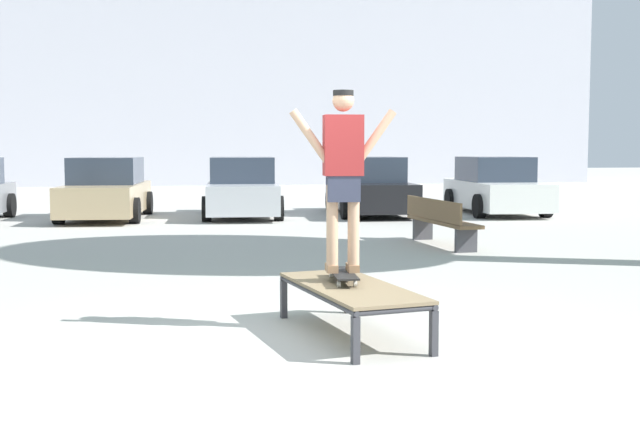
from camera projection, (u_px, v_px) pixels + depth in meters
name	position (u px, v px, depth m)	size (l,w,h in m)	color
ground_plane	(300.00, 343.00, 6.96)	(120.00, 120.00, 0.00)	#B7B5AD
building_facade	(260.00, 22.00, 38.87)	(33.27, 4.00, 15.86)	silver
skate_box	(351.00, 290.00, 7.23)	(1.07, 2.00, 0.46)	#38383D
skateboard	(343.00, 274.00, 7.41)	(0.26, 0.81, 0.09)	black
skater	(343.00, 168.00, 7.33)	(1.00, 0.31, 1.69)	tan
car_tan	(106.00, 191.00, 19.34)	(2.20, 4.34, 1.50)	tan
car_silver	(242.00, 189.00, 20.03)	(2.17, 4.32, 1.50)	#B7BABF
car_black	(370.00, 188.00, 20.64)	(2.11, 4.30, 1.50)	black
car_white	(495.00, 188.00, 20.92)	(2.18, 4.33, 1.50)	silver
park_bench	(440.00, 221.00, 13.94)	(0.58, 2.42, 0.83)	brown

